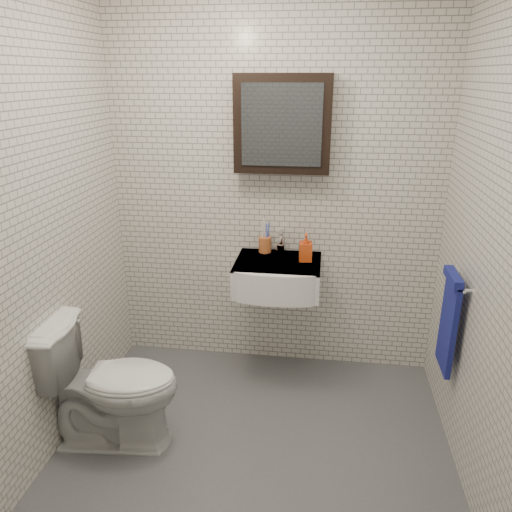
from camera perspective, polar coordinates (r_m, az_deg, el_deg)
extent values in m
cube|color=#54575C|center=(3.02, -0.27, -21.15)|extent=(2.20, 2.00, 0.01)
cube|color=silver|center=(3.34, 2.16, 7.24)|extent=(2.20, 0.02, 2.50)
cube|color=silver|center=(1.49, -5.95, -10.03)|extent=(2.20, 0.02, 2.50)
cube|color=silver|center=(2.76, -23.56, 2.77)|extent=(0.02, 2.00, 2.50)
cube|color=silver|center=(2.49, 25.64, 0.67)|extent=(0.02, 2.00, 2.50)
cube|color=white|center=(3.28, 2.52, -2.22)|extent=(0.55, 0.45, 0.20)
cylinder|color=silver|center=(3.26, 2.57, -0.66)|extent=(0.31, 0.31, 0.02)
cylinder|color=silver|center=(3.26, 2.58, -0.53)|extent=(0.04, 0.04, 0.01)
cube|color=white|center=(3.24, 2.54, -0.67)|extent=(0.55, 0.45, 0.01)
cylinder|color=silver|center=(3.38, 2.82, 0.87)|extent=(0.06, 0.06, 0.06)
cylinder|color=silver|center=(3.37, 2.84, 1.83)|extent=(0.03, 0.03, 0.08)
cylinder|color=silver|center=(3.30, 2.75, 2.00)|extent=(0.02, 0.12, 0.02)
cube|color=silver|center=(3.38, 2.90, 2.88)|extent=(0.02, 0.09, 0.01)
cube|color=black|center=(3.20, 3.06, 14.81)|extent=(0.60, 0.14, 0.60)
cube|color=#3F444C|center=(3.12, 2.93, 14.69)|extent=(0.49, 0.01, 0.49)
cylinder|color=silver|center=(2.89, 22.08, -2.61)|extent=(0.02, 0.30, 0.02)
cylinder|color=silver|center=(3.01, 21.90, -1.69)|extent=(0.04, 0.02, 0.02)
cylinder|color=silver|center=(2.78, 23.06, -3.64)|extent=(0.04, 0.02, 0.02)
cube|color=navy|center=(2.99, 21.12, -7.38)|extent=(0.03, 0.26, 0.54)
cube|color=navy|center=(2.88, 21.63, -2.32)|extent=(0.05, 0.26, 0.05)
cylinder|color=#B35C2C|center=(3.39, 1.03, 1.32)|extent=(0.11, 0.11, 0.11)
cylinder|color=white|center=(3.36, 0.75, 2.39)|extent=(0.02, 0.03, 0.20)
cylinder|color=#425ED3|center=(3.36, 1.24, 2.21)|extent=(0.02, 0.02, 0.18)
cylinder|color=white|center=(3.38, 0.98, 2.60)|extent=(0.02, 0.04, 0.21)
cylinder|color=#425ED3|center=(3.38, 1.38, 2.39)|extent=(0.03, 0.04, 0.19)
imported|color=#E54C18|center=(3.23, 5.70, 1.01)|extent=(0.09, 0.09, 0.18)
imported|color=white|center=(2.97, -16.31, -13.76)|extent=(0.78, 0.49, 0.76)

